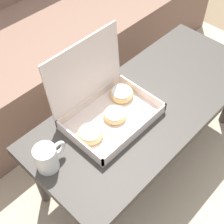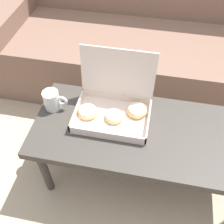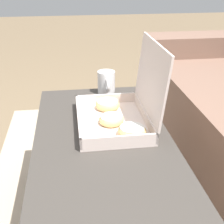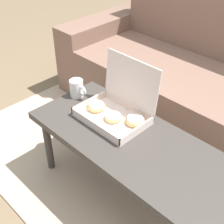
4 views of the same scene
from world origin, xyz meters
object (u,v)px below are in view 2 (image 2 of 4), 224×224
Objects in this scene: pastry_box at (114,105)px; coffee_mug at (52,100)px; couch at (159,47)px; coffee_table at (147,137)px.

coffee_mug is (-0.32, -0.03, -0.00)m from pastry_box.
coffee_mug is at bearing -120.67° from couch.
coffee_mug is (-0.50, 0.06, 0.10)m from coffee_table.
pastry_box is 2.93× the size of coffee_mug.
pastry_box reaches higher than coffee_mug.
couch reaches higher than coffee_mug.
pastry_box reaches higher than coffee_table.
couch is at bearing 77.15° from pastry_box.
coffee_table is at bearing -7.19° from coffee_mug.
couch is 19.62× the size of coffee_mug.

